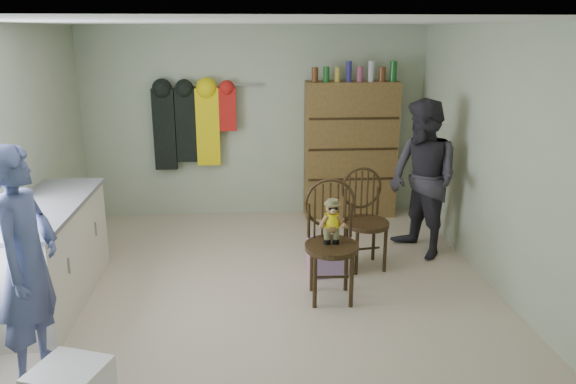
{
  "coord_description": "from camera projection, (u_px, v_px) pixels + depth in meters",
  "views": [
    {
      "loc": [
        -0.16,
        -4.92,
        2.44
      ],
      "look_at": [
        0.25,
        0.2,
        0.95
      ],
      "focal_mm": 35.0,
      "sensor_mm": 36.0,
      "label": 1
    }
  ],
  "objects": [
    {
      "name": "dresser",
      "position": [
        350.0,
        149.0,
        7.44
      ],
      "size": [
        1.2,
        0.39,
        2.06
      ],
      "color": "brown",
      "rests_on": "ground"
    },
    {
      "name": "room_walls",
      "position": [
        260.0,
        121.0,
        5.47
      ],
      "size": [
        5.0,
        5.0,
        5.0
      ],
      "color": "#B2BE9F",
      "rests_on": "ground"
    },
    {
      "name": "counter",
      "position": [
        50.0,
        254.0,
        5.12
      ],
      "size": [
        0.64,
        1.86,
        0.94
      ],
      "color": "silver",
      "rests_on": "ground"
    },
    {
      "name": "ground_plane",
      "position": [
        264.0,
        293.0,
        5.4
      ],
      "size": [
        5.0,
        5.0,
        0.0
      ],
      "primitive_type": "plane",
      "color": "beige",
      "rests_on": "ground"
    },
    {
      "name": "striped_bag",
      "position": [
        327.0,
        257.0,
        5.78
      ],
      "size": [
        0.4,
        0.33,
        0.38
      ],
      "primitive_type": "cube",
      "rotation": [
        0.0,
        0.0,
        0.17
      ],
      "color": "pink",
      "rests_on": "ground"
    },
    {
      "name": "chair_front",
      "position": [
        331.0,
        233.0,
        5.16
      ],
      "size": [
        0.52,
        0.52,
        1.12
      ],
      "rotation": [
        0.0,
        0.0,
        -0.04
      ],
      "color": "#3C2A15",
      "rests_on": "ground"
    },
    {
      "name": "person_left",
      "position": [
        27.0,
        264.0,
        3.92
      ],
      "size": [
        0.46,
        0.66,
        1.72
      ],
      "primitive_type": "imported",
      "rotation": [
        0.0,
        0.0,
        1.49
      ],
      "color": "#475182",
      "rests_on": "ground"
    },
    {
      "name": "chair_far",
      "position": [
        365.0,
        215.0,
        5.9
      ],
      "size": [
        0.53,
        0.53,
        1.05
      ],
      "rotation": [
        0.0,
        0.0,
        0.15
      ],
      "color": "#3C2A15",
      "rests_on": "ground"
    },
    {
      "name": "coat_rack",
      "position": [
        192.0,
        125.0,
        7.26
      ],
      "size": [
        1.42,
        0.12,
        1.09
      ],
      "color": "#99999E",
      "rests_on": "ground"
    },
    {
      "name": "person_right",
      "position": [
        423.0,
        179.0,
        6.11
      ],
      "size": [
        0.93,
        1.03,
        1.74
      ],
      "primitive_type": "imported",
      "rotation": [
        0.0,
        0.0,
        -1.19
      ],
      "color": "#2D2B33",
      "rests_on": "ground"
    }
  ]
}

